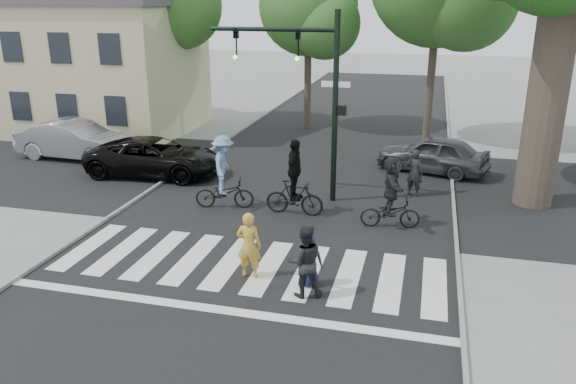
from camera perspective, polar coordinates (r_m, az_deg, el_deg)
name	(u,v)px	position (r m, az deg, el deg)	size (l,w,h in m)	color
ground	(235,283)	(13.29, -5.36, -9.24)	(120.00, 120.00, 0.00)	gray
road_stem	(288,210)	(17.65, 0.03, -1.80)	(10.00, 70.00, 0.01)	black
road_cross	(309,181)	(20.41, 2.11, 1.10)	(70.00, 10.00, 0.01)	black
curb_left	(143,195)	(19.43, -14.55, -0.31)	(0.10, 70.00, 0.10)	gray
curb_right	(455,223)	(17.19, 16.60, -3.06)	(0.10, 70.00, 0.10)	gray
crosswalk	(244,271)	(13.84, -4.45, -7.97)	(10.00, 3.85, 0.01)	silver
traffic_signal	(309,80)	(17.75, 2.14, 11.30)	(4.45, 0.29, 6.00)	black
bg_tree_0	(83,2)	(32.34, -20.08, 17.68)	(5.46, 5.20, 8.97)	brown
bg_tree_2	(313,10)	(28.22, 2.52, 17.97)	(5.04, 4.80, 8.40)	brown
house	(105,53)	(29.53, -18.05, 13.29)	(8.40, 8.10, 8.82)	beige
pedestrian_woman	(249,245)	(13.21, -3.99, -5.42)	(0.60, 0.39, 1.63)	gold
pedestrian_child	(310,261)	(12.88, 2.20, -7.01)	(0.61, 0.40, 1.25)	#151D3C
pedestrian_adult	(305,261)	(12.37, 1.69, -7.05)	(0.81, 0.63, 1.67)	black
cyclist_left	(224,177)	(17.62, -6.53, 1.51)	(1.94, 1.32, 2.34)	black
cyclist_mid	(295,184)	(16.97, 0.67, 0.79)	(1.82, 1.11, 2.36)	black
cyclist_right	(391,196)	(16.25, 10.45, -0.39)	(1.77, 1.64, 2.16)	black
car_suv	(155,157)	(21.54, -13.38, 3.48)	(2.32, 5.03, 1.40)	black
car_silver	(75,140)	(24.81, -20.86, 4.98)	(1.68, 4.81, 1.59)	#99999D
car_grey	(433,154)	(22.03, 14.47, 3.75)	(1.67, 4.15, 1.42)	#37373C
bystander_dark	(415,173)	(19.14, 12.73, 1.93)	(0.59, 0.39, 1.62)	black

